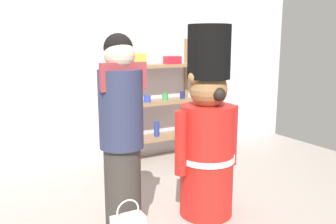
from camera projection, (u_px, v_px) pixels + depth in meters
back_wall at (91, 63)px, 4.45m from camera, size 6.40×0.12×2.60m
merchandise_shelf at (156, 99)px, 4.73m from camera, size 1.17×0.35×1.60m
teddy_bear_guard at (207, 134)px, 3.17m from camera, size 0.66×0.50×1.70m
person_shopper at (122, 137)px, 2.68m from camera, size 0.35×0.33×1.62m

